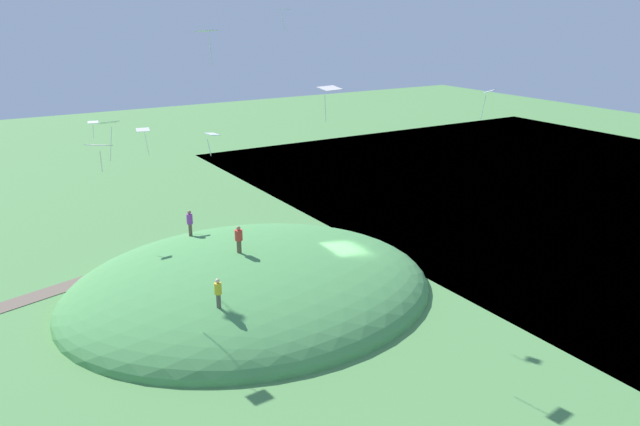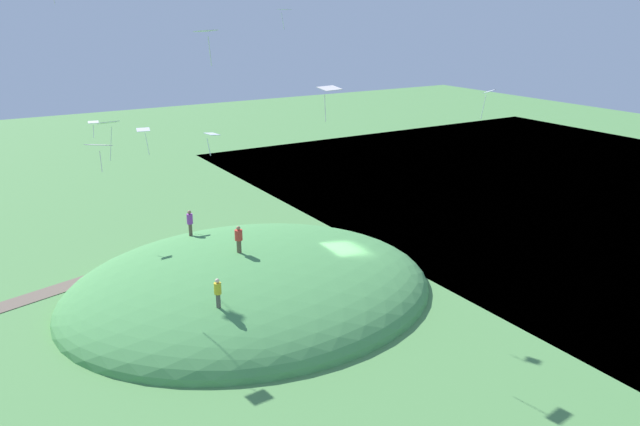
{
  "view_description": "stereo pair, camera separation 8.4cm",
  "coord_description": "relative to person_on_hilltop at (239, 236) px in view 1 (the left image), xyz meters",
  "views": [
    {
      "loc": [
        21.02,
        31.35,
        16.9
      ],
      "look_at": [
        1.34,
        -1.02,
        4.52
      ],
      "focal_mm": 35.23,
      "sensor_mm": 36.0,
      "label": 1
    },
    {
      "loc": [
        20.95,
        31.4,
        16.9
      ],
      "look_at": [
        1.34,
        -1.02,
        4.52
      ],
      "focal_mm": 35.23,
      "sensor_mm": 36.0,
      "label": 2
    }
  ],
  "objects": [
    {
      "name": "kite_3",
      "position": [
        5.74,
        -10.06,
        5.94
      ],
      "size": [
        0.75,
        0.6,
        1.09
      ],
      "color": "white"
    },
    {
      "name": "kite_9",
      "position": [
        -15.87,
        4.18,
        8.05
      ],
      "size": [
        1.1,
        0.99,
        1.92
      ],
      "color": "white"
    },
    {
      "name": "kite_6",
      "position": [
        5.31,
        10.08,
        12.32
      ],
      "size": [
        0.95,
        0.84,
        1.32
      ],
      "color": "silver"
    },
    {
      "name": "kite_4",
      "position": [
        -3.36,
        4.95,
        9.14
      ],
      "size": [
        1.29,
        0.99,
        1.85
      ],
      "color": "silver"
    },
    {
      "name": "kite_1",
      "position": [
        6.74,
        -1.15,
        7.28
      ],
      "size": [
        1.09,
        0.79,
        2.21
      ],
      "color": "silver"
    },
    {
      "name": "lake_water",
      "position": [
        -38.85,
        1.82,
        -3.91
      ],
      "size": [
        55.08,
        80.0,
        0.4
      ],
      "primitive_type": "cube",
      "color": "#306478",
      "rests_on": "ground_plane"
    },
    {
      "name": "person_on_hilltop",
      "position": [
        0.0,
        0.0,
        0.0
      ],
      "size": [
        0.62,
        0.62,
        1.72
      ],
      "rotation": [
        0.0,
        0.0,
        1.98
      ],
      "color": "brown",
      "rests_on": "grass_hill"
    },
    {
      "name": "kite_2",
      "position": [
        8.13,
        2.58,
        6.96
      ],
      "size": [
        1.32,
        1.27,
        1.38
      ],
      "color": "silver"
    },
    {
      "name": "kite_8",
      "position": [
        -4.96,
        -2.91,
        13.06
      ],
      "size": [
        0.76,
        0.87,
        1.21
      ],
      "color": "white"
    },
    {
      "name": "ground_plane",
      "position": [
        -6.65,
        1.82,
        -3.71
      ],
      "size": [
        160.0,
        160.0,
        0.0
      ],
      "primitive_type": "plane",
      "color": "#528A48"
    },
    {
      "name": "kite_0",
      "position": [
        3.11,
        4.44,
        7.28
      ],
      "size": [
        0.62,
        0.81,
        1.09
      ],
      "color": "white"
    },
    {
      "name": "person_with_child",
      "position": [
        1.0,
        -5.85,
        -0.46
      ],
      "size": [
        0.43,
        0.43,
        1.82
      ],
      "rotation": [
        0.0,
        0.0,
        3.09
      ],
      "color": "brown",
      "rests_on": "grass_hill"
    },
    {
      "name": "kite_7",
      "position": [
        2.03,
        -11.63,
        4.78
      ],
      "size": [
        1.02,
        0.8,
        1.96
      ],
      "color": "white"
    },
    {
      "name": "person_near_shore",
      "position": [
        3.55,
        5.26,
        -0.58
      ],
      "size": [
        0.51,
        0.51,
        1.63
      ],
      "rotation": [
        0.0,
        0.0,
        5.16
      ],
      "color": "#544F47",
      "rests_on": "grass_hill"
    },
    {
      "name": "grass_hill",
      "position": [
        -0.55,
        0.22,
        -3.71
      ],
      "size": [
        23.43,
        20.36,
        5.28
      ],
      "primitive_type": "ellipsoid",
      "color": "#4D924D",
      "rests_on": "ground_plane"
    }
  ]
}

